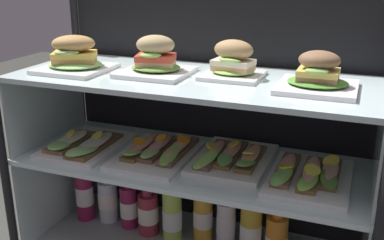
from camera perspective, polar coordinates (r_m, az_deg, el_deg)
case_frame at (r=1.54m, az=1.98°, el=1.59°), size 1.13×0.47×0.92m
riser_lower_tier at (r=1.53m, az=-0.00°, el=-10.92°), size 1.08×0.41×0.31m
shelf_lower_glass at (r=1.46m, az=-0.00°, el=-5.30°), size 1.09×0.43×0.02m
riser_upper_tier at (r=1.41m, az=-0.00°, el=-0.30°), size 1.08×0.41×0.25m
shelf_upper_glass at (r=1.37m, az=-0.00°, el=5.03°), size 1.09×0.43×0.02m
plated_roll_sandwich_mid_right at (r=1.49m, az=-14.36°, el=7.46°), size 0.21×0.21×0.11m
plated_roll_sandwich_center at (r=1.40m, az=-4.52°, el=7.35°), size 0.20×0.20×0.12m
plated_roll_sandwich_near_right_corner at (r=1.36m, az=5.13°, el=7.11°), size 0.17×0.17×0.11m
plated_roll_sandwich_mid_left at (r=1.27m, az=15.35°, el=5.23°), size 0.21×0.21×0.11m
open_sandwich_tray_right_of_center at (r=1.58m, az=-13.26°, el=-2.92°), size 0.23×0.32×0.06m
open_sandwich_tray_left_of_center at (r=1.48m, az=-4.23°, el=-3.84°), size 0.23×0.31×0.06m
open_sandwich_tray_near_right_corner at (r=1.43m, az=4.95°, el=-4.67°), size 0.23×0.31×0.06m
open_sandwich_tray_far_right at (r=1.36m, az=14.30°, el=-6.63°), size 0.23×0.31×0.06m
juice_bottle_front_fourth at (r=1.79m, az=-13.19°, el=-8.90°), size 0.06×0.06×0.24m
juice_bottle_front_right_end at (r=1.77m, az=-10.37°, el=-9.60°), size 0.07×0.07×0.21m
juice_bottle_near_post at (r=1.72m, az=-7.82°, el=-10.47°), size 0.06×0.06×0.21m
juice_bottle_tucked_behind at (r=1.67m, az=-5.46°, el=-11.32°), size 0.07×0.07×0.20m
juice_bottle_front_left_end at (r=1.62m, az=-2.47°, el=-11.62°), size 0.07×0.07×0.24m
juice_bottle_back_right at (r=1.62m, az=1.37°, el=-11.71°), size 0.07×0.07×0.23m
juice_bottle_back_center at (r=1.60m, az=4.24°, el=-12.61°), size 0.06×0.06×0.21m
juice_bottle_front_second at (r=1.56m, az=7.31°, el=-13.07°), size 0.07×0.07×0.25m
juice_bottle_back_left at (r=1.57m, az=10.43°, el=-14.06°), size 0.07×0.07×0.21m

